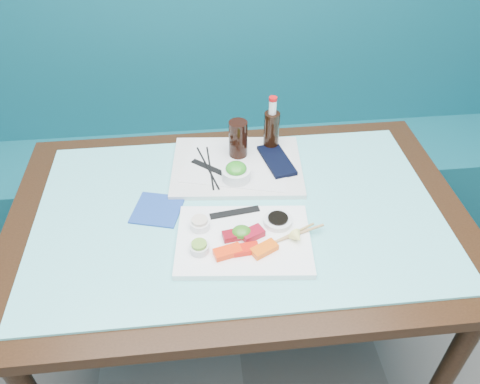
{
  "coord_description": "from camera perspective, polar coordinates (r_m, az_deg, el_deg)",
  "views": [
    {
      "loc": [
        -0.11,
        0.41,
        1.73
      ],
      "look_at": [
        0.01,
        1.49,
        0.8
      ],
      "focal_mm": 35.0,
      "sensor_mm": 36.0,
      "label": 1
    }
  ],
  "objects": [
    {
      "name": "glass_top",
      "position": [
        1.43,
        -0.19,
        -2.35
      ],
      "size": [
        1.22,
        0.76,
        0.01
      ],
      "primitive_type": "cube",
      "color": "#67CDCE",
      "rests_on": "dining_table"
    },
    {
      "name": "salmon_left",
      "position": [
        1.27,
        -1.52,
        -7.32
      ],
      "size": [
        0.08,
        0.05,
        0.02
      ],
      "primitive_type": "cube",
      "rotation": [
        0.0,
        0.0,
        0.26
      ],
      "color": "#FF340A",
      "rests_on": "sashimi_plate"
    },
    {
      "name": "tuna_left",
      "position": [
        1.31,
        -0.88,
        -5.31
      ],
      "size": [
        0.06,
        0.04,
        0.02
      ],
      "primitive_type": "cube",
      "rotation": [
        0.0,
        0.0,
        0.17
      ],
      "color": "maroon",
      "rests_on": "sashimi_plate"
    },
    {
      "name": "ginger_fill",
      "position": [
        1.33,
        -4.95,
        -3.46
      ],
      "size": [
        0.05,
        0.05,
        0.01
      ],
      "primitive_type": "cylinder",
      "rotation": [
        0.0,
        0.0,
        0.04
      ],
      "color": "beige",
      "rests_on": "ramekin_ginger"
    },
    {
      "name": "tray_sleeve",
      "position": [
        1.56,
        -3.82,
        2.98
      ],
      "size": [
        0.12,
        0.11,
        0.0
      ],
      "primitive_type": "cube",
      "rotation": [
        0.0,
        0.0,
        0.87
      ],
      "color": "black",
      "rests_on": "serving_tray"
    },
    {
      "name": "cola_glass",
      "position": [
        1.58,
        -0.23,
        6.49
      ],
      "size": [
        0.07,
        0.07,
        0.13
      ],
      "primitive_type": "cylinder",
      "rotation": [
        0.0,
        0.0,
        0.1
      ],
      "color": "black",
      "rests_on": "serving_tray"
    },
    {
      "name": "cola_bottle_neck",
      "position": [
        1.57,
        4.0,
        10.3
      ],
      "size": [
        0.03,
        0.03,
        0.05
      ],
      "primitive_type": "cylinder",
      "rotation": [
        0.0,
        0.0,
        -0.11
      ],
      "color": "white",
      "rests_on": "cola_bottle_body"
    },
    {
      "name": "paper_placemat",
      "position": [
        1.58,
        -0.38,
        3.4
      ],
      "size": [
        0.4,
        0.33,
        0.0
      ],
      "primitive_type": "cube",
      "rotation": [
        0.0,
        0.0,
        -0.26
      ],
      "color": "silver",
      "rests_on": "serving_tray"
    },
    {
      "name": "salmon_right",
      "position": [
        1.28,
        2.98,
        -6.96
      ],
      "size": [
        0.08,
        0.07,
        0.02
      ],
      "primitive_type": "cube",
      "rotation": [
        0.0,
        0.0,
        0.5
      ],
      "color": "#FF5B0A",
      "rests_on": "sashimi_plate"
    },
    {
      "name": "sashimi_plate",
      "position": [
        1.32,
        0.45,
        -5.93
      ],
      "size": [
        0.4,
        0.3,
        0.02
      ],
      "primitive_type": "cube",
      "rotation": [
        0.0,
        0.0,
        -0.1
      ],
      "color": "white",
      "rests_on": "glass_top"
    },
    {
      "name": "lemon_wedge",
      "position": [
        1.3,
        6.99,
        -5.49
      ],
      "size": [
        0.05,
        0.04,
        0.04
      ],
      "primitive_type": "cone",
      "rotation": [
        1.57,
        0.0,
        0.39
      ],
      "color": "#FFF678",
      "rests_on": "sashimi_plate"
    },
    {
      "name": "wooden_chopstick_b",
      "position": [
        1.32,
        5.74,
        -5.56
      ],
      "size": [
        0.23,
        0.09,
        0.01
      ],
      "primitive_type": "cylinder",
      "rotation": [
        1.57,
        0.0,
        -1.24
      ],
      "color": "#AD8351",
      "rests_on": "sashimi_plate"
    },
    {
      "name": "dining_table",
      "position": [
        1.49,
        -0.19,
        -4.8
      ],
      "size": [
        1.4,
        0.9,
        0.75
      ],
      "color": "black",
      "rests_on": "ground"
    },
    {
      "name": "salmon_mid",
      "position": [
        1.28,
        0.71,
        -6.99
      ],
      "size": [
        0.07,
        0.04,
        0.02
      ],
      "primitive_type": "cube",
      "rotation": [
        0.0,
        0.0,
        0.1
      ],
      "color": "red",
      "rests_on": "sashimi_plate"
    },
    {
      "name": "soy_dish",
      "position": [
        1.36,
        4.63,
        -3.52
      ],
      "size": [
        0.09,
        0.09,
        0.02
      ],
      "primitive_type": "cylinder",
      "rotation": [
        0.0,
        0.0,
        -0.11
      ],
      "color": "white",
      "rests_on": "sashimi_plate"
    },
    {
      "name": "booth_bench",
      "position": [
        2.32,
        -2.32,
        4.94
      ],
      "size": [
        3.0,
        0.56,
        1.17
      ],
      "color": "#0E525E",
      "rests_on": "ground"
    },
    {
      "name": "cola_bottle_body",
      "position": [
        1.63,
        3.84,
        7.24
      ],
      "size": [
        0.06,
        0.06,
        0.15
      ],
      "primitive_type": "cylinder",
      "rotation": [
        0.0,
        0.0,
        -0.2
      ],
      "color": "black",
      "rests_on": "glass_top"
    },
    {
      "name": "wasabi_fill",
      "position": [
        1.27,
        -5.01,
        -6.36
      ],
      "size": [
        0.05,
        0.05,
        0.01
      ],
      "primitive_type": "cylinder",
      "rotation": [
        0.0,
        0.0,
        0.24
      ],
      "color": "#6CA033",
      "rests_on": "ramekin_wasabi"
    },
    {
      "name": "serving_tray",
      "position": [
        1.58,
        -0.38,
        3.14
      ],
      "size": [
        0.46,
        0.36,
        0.02
      ],
      "primitive_type": "cube",
      "rotation": [
        0.0,
        0.0,
        -0.09
      ],
      "color": "silver",
      "rests_on": "glass_top"
    },
    {
      "name": "ramekin_wasabi",
      "position": [
        1.28,
        -4.97,
        -6.83
      ],
      "size": [
        0.07,
        0.07,
        0.02
      ],
      "primitive_type": "cylinder",
      "rotation": [
        0.0,
        0.0,
        0.36
      ],
      "color": "silver",
      "rests_on": "sashimi_plate"
    },
    {
      "name": "navy_pouch",
      "position": [
        1.59,
        4.48,
        3.88
      ],
      "size": [
        0.11,
        0.19,
        0.01
      ],
      "primitive_type": "cube",
      "rotation": [
        0.0,
        0.0,
        0.21
      ],
      "color": "black",
      "rests_on": "serving_tray"
    },
    {
      "name": "tuna_right",
      "position": [
        1.32,
        1.52,
        -5.09
      ],
      "size": [
        0.07,
        0.06,
        0.02
      ],
      "primitive_type": "cube",
      "rotation": [
        0.0,
        0.0,
        0.44
      ],
      "color": "maroon",
      "rests_on": "sashimi_plate"
    },
    {
      "name": "seaweed_garnish",
      "position": [
        1.31,
        0.19,
        -4.89
      ],
      "size": [
        0.07,
        0.07,
        0.03
      ],
      "primitive_type": "ellipsoid",
      "rotation": [
        0.0,
        0.0,
        0.39
      ],
      "color": "#31751B",
      "rests_on": "sashimi_plate"
    },
    {
      "name": "ramekin_ginger",
      "position": [
        1.34,
        -4.91,
        -3.97
      ],
      "size": [
        0.07,
        0.07,
        0.02
      ],
      "primitive_type": "cylinder",
      "rotation": [
        0.0,
        0.0,
        -0.25
      ],
      "color": "white",
      "rests_on": "sashimi_plate"
    },
    {
      "name": "cola_bottle_cap",
      "position": [
        1.56,
        4.06,
        11.26
      ],
      "size": [
        0.03,
        0.03,
        0.01
      ],
      "primitive_type": "cylinder",
      "rotation": [
        0.0,
        0.0,
        0.07
      ],
      "color": "#BC0B0E",
      "rests_on": "cola_bottle_neck"
    },
    {
      "name": "seaweed_salad",
      "position": [
        1.49,
        -0.48,
        2.91
      ],
      "size": [
        0.07,
        0.07,
        0.03
      ],
      "primitive_type": "ellipsoid",
      "rotation": [
        0.0,
        0.0,
        -0.07
      ],
      "color": "#2A8B20",
      "rests_on": "seaweed_bowl"
    },
    {
      "name": "wooden_chopstick_a",
      "position": [
        1.32,
        5.31,
        -5.61
      ],
      "size": [
        0.2,
        0.1,
        0.01
      ],
      "primitive_type": "cylinder",
      "rotation": [
        1.57,
        0.0,
        -1.12
      ],
      "color": "#A4884D",
      "rests_on": "sashimi_plate"
    },
    {
      "name": "seaweed_bowl",
      "position": [
        1.5,
        -0.47,
        2.19
      ],
      "size": [
        0.1,
        0.1,
        0.04
      ],
      "primitive_type": "cylinder",
      "rotation": [
        0.0,
        0.0,
        -0.11
      ],
      "color": "white",
      "rests_on": "serving_tray"
    },
    {
      "name": "black_chopstick_a",
      "position": [
        1.56,
        -3.96,
        3.0
      ],
      "size": [
        0.07,
        0.23,
        0.01
      ],
      "primitive_type": "cylinder",
      "rotation": [
        1.57,
        0.0,
        0.25
      ],
      "color": "black",
      "rests_on": "serving_tray"
    },
    {
      "name": "blue_napkin",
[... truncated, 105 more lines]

